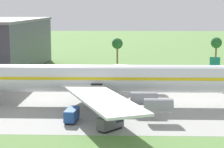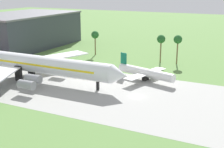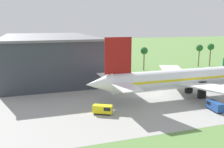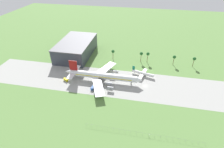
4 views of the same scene
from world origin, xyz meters
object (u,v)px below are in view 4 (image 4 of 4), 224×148
(terminal_building, at_px, (76,48))
(catering_van, at_px, (93,88))
(jet_airliner, at_px, (102,76))
(baggage_tug, at_px, (99,92))
(regional_aircraft, at_px, (143,73))
(no_stopping_sign, at_px, (149,135))
(fuel_truck, at_px, (66,80))

(terminal_building, bearing_deg, catering_van, -58.02)
(jet_airliner, relative_size, baggage_tug, 14.60)
(regional_aircraft, height_order, terminal_building, terminal_building)
(regional_aircraft, relative_size, baggage_tug, 4.34)
(jet_airliner, distance_m, catering_van, 15.69)
(catering_van, distance_m, no_stopping_sign, 66.54)
(no_stopping_sign, bearing_deg, baggage_tug, 140.50)
(jet_airliner, height_order, fuel_truck, jet_airliner)
(jet_airliner, xyz_separation_m, baggage_tug, (1.71, -19.03, -4.56))
(fuel_truck, xyz_separation_m, terminal_building, (-9.26, 54.49, 7.60))
(no_stopping_sign, xyz_separation_m, terminal_building, (-90.28, 103.25, 7.85))
(regional_aircraft, xyz_separation_m, baggage_tug, (-36.15, -35.85, -1.44))
(regional_aircraft, bearing_deg, jet_airliner, -156.05)
(regional_aircraft, height_order, no_stopping_sign, regional_aircraft)
(no_stopping_sign, height_order, terminal_building, terminal_building)
(fuel_truck, xyz_separation_m, catering_van, (29.17, -7.05, 0.06))
(jet_airliner, relative_size, terminal_building, 1.24)
(regional_aircraft, height_order, fuel_truck, regional_aircraft)
(baggage_tug, bearing_deg, no_stopping_sign, -39.50)
(fuel_truck, relative_size, catering_van, 0.99)
(regional_aircraft, distance_m, baggage_tug, 50.93)
(catering_van, bearing_deg, terminal_building, 121.98)
(jet_airliner, height_order, baggage_tug, jet_airliner)
(jet_airliner, height_order, no_stopping_sign, jet_airliner)
(regional_aircraft, xyz_separation_m, terminal_building, (-82.16, 30.91, 6.10))
(regional_aircraft, distance_m, no_stopping_sign, 72.81)
(jet_airliner, xyz_separation_m, fuel_truck, (-35.04, -6.76, -4.62))
(regional_aircraft, relative_size, catering_van, 4.18)
(fuel_truck, bearing_deg, jet_airliner, 10.92)
(no_stopping_sign, bearing_deg, fuel_truck, 148.96)
(fuel_truck, bearing_deg, baggage_tug, -18.46)
(baggage_tug, height_order, terminal_building, terminal_building)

